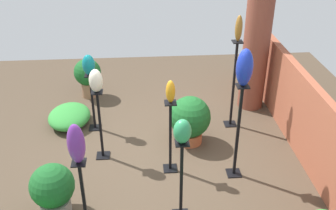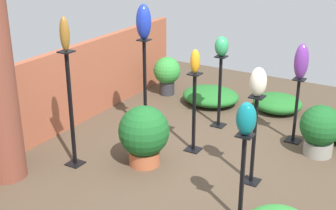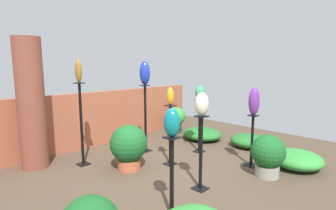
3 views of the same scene
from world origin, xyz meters
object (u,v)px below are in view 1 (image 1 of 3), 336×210
pedestal_bronze (233,88)px  art_vase_bronze (239,28)px  pedestal_ivory (101,128)px  pedestal_jade (181,184)px  art_vase_amber (170,92)px  pedestal_amber (170,140)px  potted_plant_mid_left (190,119)px  art_vase_jade (182,131)px  potted_plant_back_center (53,189)px  pedestal_teal (93,105)px  art_vase_ivory (96,81)px  art_vase_violet (76,144)px  brick_pillar (256,48)px  pedestal_cobalt (237,136)px  potted_plant_front_left (88,75)px  pedestal_violet (84,197)px  art_vase_teal (89,65)px  art_vase_cobalt (245,68)px

pedestal_bronze → art_vase_bronze: size_ratio=3.67×
pedestal_ivory → art_vase_bronze: (-0.75, 2.11, 1.21)m
pedestal_jade → art_vase_amber: art_vase_amber is taller
pedestal_amber → potted_plant_mid_left: (-0.67, 0.36, -0.08)m
art_vase_jade → potted_plant_back_center: bearing=-96.7°
potted_plant_back_center → potted_plant_mid_left: (-1.41, 1.85, 0.05)m
pedestal_teal → art_vase_amber: 1.86m
art_vase_ivory → potted_plant_back_center: 1.52m
pedestal_bronze → art_vase_violet: size_ratio=3.07×
brick_pillar → art_vase_violet: brick_pillar is taller
art_vase_jade → pedestal_cobalt: bearing=131.9°
pedestal_amber → pedestal_teal: 1.67m
art_vase_amber → pedestal_cobalt: bearing=79.0°
pedestal_bronze → potted_plant_back_center: 3.24m
potted_plant_front_left → potted_plant_back_center: bearing=-2.1°
pedestal_amber → art_vase_bronze: (-1.13, 1.12, 1.20)m
pedestal_jade → art_vase_violet: size_ratio=2.25×
art_vase_violet → potted_plant_mid_left: art_vase_violet is taller
art_vase_bronze → art_vase_violet: bearing=-46.3°
pedestal_violet → pedestal_teal: (-2.17, -0.09, 0.03)m
potted_plant_front_left → art_vase_teal: bearing=9.9°
brick_pillar → pedestal_cobalt: 2.15m
pedestal_violet → potted_plant_mid_left: (-1.65, 1.45, 0.01)m
brick_pillar → potted_plant_front_left: brick_pillar is taller
potted_plant_back_center → pedestal_teal: bearing=170.7°
brick_pillar → art_vase_amber: bearing=-42.5°
pedestal_cobalt → pedestal_bronze: 1.33m
art_vase_teal → potted_plant_back_center: (1.93, -0.32, -0.78)m
pedestal_cobalt → potted_plant_back_center: 2.47m
pedestal_bronze → art_vase_ivory: bearing=-70.5°
pedestal_bronze → art_vase_bronze: bearing=0.0°
pedestal_amber → pedestal_jade: bearing=3.4°
pedestal_violet → pedestal_teal: bearing=-177.7°
pedestal_teal → pedestal_jade: 2.45m
art_vase_ivory → potted_plant_back_center: (1.13, -0.50, -0.89)m
pedestal_amber → pedestal_cobalt: 0.92m
pedestal_violet → art_vase_amber: 1.69m
pedestal_violet → pedestal_bronze: bearing=133.7°
potted_plant_front_left → potted_plant_mid_left: (1.70, 1.74, -0.03)m
art_vase_amber → pedestal_jade: bearing=3.4°
art_vase_teal → potted_plant_mid_left: art_vase_teal is taller
pedestal_cobalt → art_vase_teal: size_ratio=4.17×
pedestal_jade → pedestal_ivory: pedestal_jade is taller
pedestal_bronze → art_vase_ivory: 2.31m
brick_pillar → art_vase_cobalt: 2.15m
art_vase_violet → potted_plant_mid_left: size_ratio=0.62×
pedestal_ivory → potted_plant_front_left: size_ratio=1.44×
pedestal_amber → pedestal_bronze: size_ratio=0.73×
art_vase_teal → potted_plant_mid_left: size_ratio=0.43×
pedestal_ivory → potted_plant_back_center: (1.13, -0.50, -0.13)m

